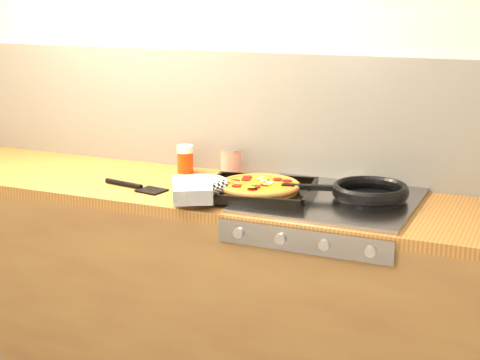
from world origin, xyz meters
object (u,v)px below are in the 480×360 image
at_px(pizza_on_tray, 241,188).
at_px(tomato_can, 231,163).
at_px(frying_pan, 368,192).
at_px(juice_glass, 185,159).

bearing_deg(pizza_on_tray, tomato_can, 120.93).
bearing_deg(pizza_on_tray, frying_pan, 16.84).
bearing_deg(tomato_can, pizza_on_tray, -59.07).
xyz_separation_m(tomato_can, juice_glass, (-0.21, -0.01, 0.00)).
bearing_deg(pizza_on_tray, juice_glass, 144.09).
height_order(pizza_on_tray, frying_pan, pizza_on_tray).
xyz_separation_m(pizza_on_tray, tomato_can, (-0.16, 0.28, 0.02)).
distance_m(frying_pan, tomato_can, 0.62).
bearing_deg(juice_glass, tomato_can, 1.71).
distance_m(pizza_on_tray, tomato_can, 0.32).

